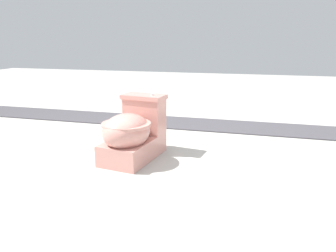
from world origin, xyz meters
TOP-DOWN VIEW (x-y plane):
  - ground_plane at (0.00, 0.00)m, footprint 14.00×14.00m
  - gravel_strip at (-1.22, 0.50)m, footprint 0.56×8.00m
  - toilet at (0.01, -0.02)m, footprint 0.68×0.46m

SIDE VIEW (x-z plane):
  - ground_plane at x=0.00m, z-range 0.00..0.00m
  - gravel_strip at x=-1.22m, z-range 0.00..0.01m
  - toilet at x=0.01m, z-range -0.04..0.48m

